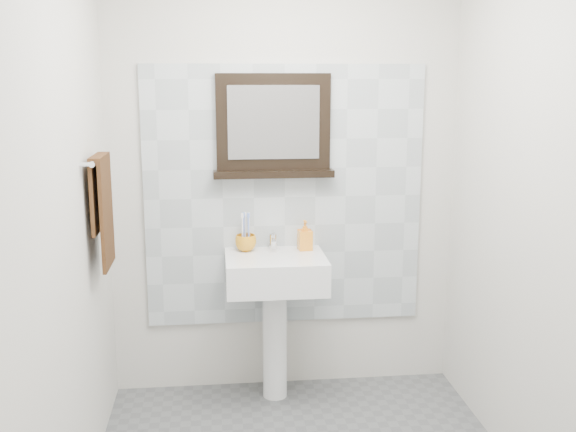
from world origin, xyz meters
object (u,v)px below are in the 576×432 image
object	(u,v)px
framed_mirror	(273,128)
hand_towel	(102,203)
toothbrush_cup	(246,243)
soap_dispenser	(305,235)
pedestal_sink	(275,287)

from	to	relation	value
framed_mirror	hand_towel	bearing A→B (deg)	-150.48
toothbrush_cup	soap_dispenser	distance (m)	0.34
pedestal_sink	soap_dispenser	bearing A→B (deg)	31.30
pedestal_sink	soap_dispenser	xyz separation A→B (m)	(0.18, 0.11, 0.27)
pedestal_sink	hand_towel	bearing A→B (deg)	-160.37
hand_towel	framed_mirror	bearing A→B (deg)	29.52
soap_dispenser	hand_towel	world-z (taller)	hand_towel
soap_dispenser	hand_towel	size ratio (longest dim) A/B	0.31
soap_dispenser	framed_mirror	bearing A→B (deg)	151.20
hand_towel	toothbrush_cup	bearing A→B (deg)	31.10
soap_dispenser	pedestal_sink	bearing A→B (deg)	-153.40
hand_towel	soap_dispenser	bearing A→B (deg)	21.80
pedestal_sink	hand_towel	distance (m)	1.08
soap_dispenser	hand_towel	distance (m)	1.16
framed_mirror	hand_towel	xyz separation A→B (m)	(-0.87, -0.50, -0.31)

